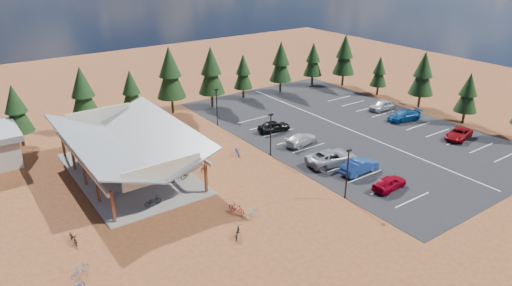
% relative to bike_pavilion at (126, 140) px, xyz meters
% --- Properties ---
extents(ground, '(140.00, 140.00, 0.00)m').
position_rel_bike_pavilion_xyz_m(ground, '(10.00, -7.00, -3.82)').
color(ground, brown).
rests_on(ground, ground).
extents(asphalt_lot, '(27.00, 44.00, 0.04)m').
position_rel_bike_pavilion_xyz_m(asphalt_lot, '(28.50, -4.00, -3.80)').
color(asphalt_lot, black).
rests_on(asphalt_lot, ground).
extents(concrete_pad, '(10.60, 18.60, 0.10)m').
position_rel_bike_pavilion_xyz_m(concrete_pad, '(0.00, 0.00, -3.77)').
color(concrete_pad, gray).
rests_on(concrete_pad, ground).
extents(bike_pavilion, '(11.65, 19.40, 4.97)m').
position_rel_bike_pavilion_xyz_m(bike_pavilion, '(0.00, 0.00, 0.00)').
color(bike_pavilion, brown).
rests_on(bike_pavilion, concrete_pad).
extents(lamp_post_0, '(0.50, 0.25, 5.14)m').
position_rel_bike_pavilion_xyz_m(lamp_post_0, '(15.00, -17.00, -0.85)').
color(lamp_post_0, black).
rests_on(lamp_post_0, ground).
extents(lamp_post_1, '(0.50, 0.25, 5.14)m').
position_rel_bike_pavilion_xyz_m(lamp_post_1, '(15.00, -5.00, -0.85)').
color(lamp_post_1, black).
rests_on(lamp_post_1, ground).
extents(lamp_post_2, '(0.50, 0.25, 5.14)m').
position_rel_bike_pavilion_xyz_m(lamp_post_2, '(15.00, 7.00, -0.85)').
color(lamp_post_2, black).
rests_on(lamp_post_2, ground).
extents(trash_bin_0, '(0.60, 0.60, 0.90)m').
position_rel_bike_pavilion_xyz_m(trash_bin_0, '(4.73, -3.77, -3.37)').
color(trash_bin_0, '#51371C').
rests_on(trash_bin_0, ground).
extents(trash_bin_1, '(0.60, 0.60, 0.90)m').
position_rel_bike_pavilion_xyz_m(trash_bin_1, '(6.19, -1.11, -3.37)').
color(trash_bin_1, '#51371C').
rests_on(trash_bin_1, ground).
extents(pine_1, '(3.31, 3.31, 7.71)m').
position_rel_bike_pavilion_xyz_m(pine_1, '(-7.90, 14.67, 0.88)').
color(pine_1, '#382314').
rests_on(pine_1, ground).
extents(pine_2, '(3.78, 3.78, 8.81)m').
position_rel_bike_pavilion_xyz_m(pine_2, '(-0.08, 14.48, 1.55)').
color(pine_2, '#382314').
rests_on(pine_2, ground).
extents(pine_3, '(3.17, 3.17, 7.39)m').
position_rel_bike_pavilion_xyz_m(pine_3, '(6.22, 14.61, 0.68)').
color(pine_3, '#382314').
rests_on(pine_3, ground).
extents(pine_4, '(4.17, 4.17, 9.71)m').
position_rel_bike_pavilion_xyz_m(pine_4, '(12.35, 15.27, 2.11)').
color(pine_4, '#382314').
rests_on(pine_4, ground).
extents(pine_5, '(3.95, 3.95, 9.19)m').
position_rel_bike_pavilion_xyz_m(pine_5, '(18.34, 14.10, 1.79)').
color(pine_5, '#382314').
rests_on(pine_5, ground).
extents(pine_6, '(3.04, 3.04, 7.09)m').
position_rel_bike_pavilion_xyz_m(pine_6, '(24.66, 15.11, 0.50)').
color(pine_6, '#382314').
rests_on(pine_6, ground).
extents(pine_7, '(3.67, 3.67, 8.54)m').
position_rel_bike_pavilion_xyz_m(pine_7, '(31.37, 14.12, 1.39)').
color(pine_7, '#382314').
rests_on(pine_7, ground).
extents(pine_8, '(3.22, 3.22, 7.51)m').
position_rel_bike_pavilion_xyz_m(pine_8, '(38.63, 14.39, 0.76)').
color(pine_8, '#382314').
rests_on(pine_8, ground).
extents(pine_10, '(3.04, 3.04, 7.09)m').
position_rel_bike_pavilion_xyz_m(pine_10, '(43.05, -11.69, 0.50)').
color(pine_10, '#382314').
rests_on(pine_10, ground).
extents(pine_11, '(3.65, 3.65, 8.50)m').
position_rel_bike_pavilion_xyz_m(pine_11, '(43.85, -3.88, 1.37)').
color(pine_11, '#382314').
rests_on(pine_11, ground).
extents(pine_12, '(2.72, 2.72, 6.33)m').
position_rel_bike_pavilion_xyz_m(pine_12, '(43.68, 4.04, 0.04)').
color(pine_12, '#382314').
rests_on(pine_12, ground).
extents(pine_13, '(3.81, 3.81, 8.88)m').
position_rel_bike_pavilion_xyz_m(pine_13, '(42.85, 11.17, 1.60)').
color(pine_13, '#382314').
rests_on(pine_13, ground).
extents(bike_0, '(1.71, 0.72, 0.88)m').
position_rel_bike_pavilion_xyz_m(bike_0, '(-0.73, -7.71, -3.29)').
color(bike_0, black).
rests_on(bike_0, concrete_pad).
extents(bike_1, '(1.65, 0.61, 0.97)m').
position_rel_bike_pavilion_xyz_m(bike_1, '(-2.58, -4.03, -3.24)').
color(bike_1, '#989AA1').
rests_on(bike_1, concrete_pad).
extents(bike_2, '(1.56, 0.62, 0.80)m').
position_rel_bike_pavilion_xyz_m(bike_2, '(-0.84, 3.18, -3.32)').
color(bike_2, '#15339E').
rests_on(bike_2, concrete_pad).
extents(bike_3, '(1.78, 0.60, 1.05)m').
position_rel_bike_pavilion_xyz_m(bike_3, '(-2.02, 7.38, -3.20)').
color(bike_3, maroon).
rests_on(bike_3, concrete_pad).
extents(bike_4, '(1.93, 0.77, 1.00)m').
position_rel_bike_pavilion_xyz_m(bike_4, '(3.32, -4.69, -3.23)').
color(bike_4, black).
rests_on(bike_4, concrete_pad).
extents(bike_5, '(1.92, 0.94, 1.11)m').
position_rel_bike_pavilion_xyz_m(bike_5, '(3.33, -2.09, -3.17)').
color(bike_5, gray).
rests_on(bike_5, concrete_pad).
extents(bike_6, '(1.92, 0.77, 0.99)m').
position_rel_bike_pavilion_xyz_m(bike_6, '(3.06, 0.05, -3.23)').
color(bike_6, navy).
rests_on(bike_6, concrete_pad).
extents(bike_7, '(1.85, 0.99, 1.07)m').
position_rel_bike_pavilion_xyz_m(bike_7, '(1.76, 7.52, -3.19)').
color(bike_7, '#9B150E').
rests_on(bike_7, concrete_pad).
extents(bike_8, '(0.75, 1.89, 0.97)m').
position_rel_bike_pavilion_xyz_m(bike_8, '(-8.35, -9.33, -3.34)').
color(bike_8, black).
rests_on(bike_8, ground).
extents(bike_9, '(1.65, 1.14, 0.97)m').
position_rel_bike_pavilion_xyz_m(bike_9, '(-9.06, -13.76, -3.34)').
color(bike_9, gray).
rests_on(bike_9, ground).
extents(bike_11, '(1.02, 1.91, 1.10)m').
position_rel_bike_pavilion_xyz_m(bike_11, '(4.95, -13.30, -3.27)').
color(bike_11, maroon).
rests_on(bike_11, ground).
extents(bike_12, '(1.65, 1.78, 0.95)m').
position_rel_bike_pavilion_xyz_m(bike_12, '(3.00, -16.41, -3.35)').
color(bike_12, black).
rests_on(bike_12, ground).
extents(bike_13, '(1.59, 0.72, 0.92)m').
position_rel_bike_pavilion_xyz_m(bike_13, '(5.87, -14.47, -3.36)').
color(bike_13, '#9CA0A5').
rests_on(bike_13, ground).
extents(bike_14, '(1.28, 2.02, 1.00)m').
position_rel_bike_pavilion_xyz_m(bike_14, '(11.98, -2.61, -3.32)').
color(bike_14, '#0F3794').
rests_on(bike_14, ground).
extents(bike_15, '(1.49, 1.39, 0.96)m').
position_rel_bike_pavilion_xyz_m(bike_15, '(6.70, -4.01, -3.35)').
color(bike_15, maroon).
rests_on(bike_15, ground).
extents(bike_16, '(1.79, 0.95, 0.89)m').
position_rel_bike_pavilion_xyz_m(bike_16, '(6.69, -2.20, -3.38)').
color(bike_16, black).
rests_on(bike_16, ground).
extents(car_0, '(4.17, 1.94, 1.38)m').
position_rel_bike_pavilion_xyz_m(car_0, '(19.86, -18.26, -3.09)').
color(car_0, '#980116').
rests_on(car_0, asphalt_lot).
extents(car_1, '(4.76, 1.82, 1.55)m').
position_rel_bike_pavilion_xyz_m(car_1, '(20.11, -14.03, -3.01)').
color(car_1, navy).
rests_on(car_1, asphalt_lot).
extents(car_2, '(6.21, 3.40, 1.65)m').
position_rel_bike_pavilion_xyz_m(car_2, '(19.13, -10.77, -2.96)').
color(car_2, '#929399').
rests_on(car_2, asphalt_lot).
extents(car_3, '(4.92, 2.70, 1.35)m').
position_rel_bike_pavilion_xyz_m(car_3, '(19.95, -4.61, -3.11)').
color(car_3, '#BABABA').
rests_on(car_3, asphalt_lot).
extents(car_4, '(4.51, 2.22, 1.48)m').
position_rel_bike_pavilion_xyz_m(car_4, '(19.83, 0.69, -3.04)').
color(car_4, black).
rests_on(car_4, asphalt_lot).
extents(car_6, '(5.10, 3.12, 1.32)m').
position_rel_bike_pavilion_xyz_m(car_6, '(37.40, -14.64, -3.12)').
color(car_6, maroon).
rests_on(car_6, asphalt_lot).
extents(car_7, '(5.24, 2.93, 1.43)m').
position_rel_bike_pavilion_xyz_m(car_7, '(37.16, -6.43, -3.07)').
color(car_7, navy).
rests_on(car_7, asphalt_lot).
extents(car_8, '(4.30, 1.98, 1.43)m').
position_rel_bike_pavilion_xyz_m(car_8, '(38.12, -1.70, -3.07)').
color(car_8, '#ACB0B5').
rests_on(car_8, asphalt_lot).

